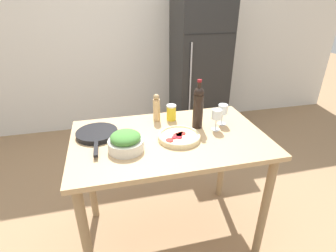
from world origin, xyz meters
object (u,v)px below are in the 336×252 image
wine_glass_near (217,115)px  salad_bowl (126,142)px  pepper_mill (157,108)px  homemade_pizza (179,137)px  wine_bottle (198,106)px  cast_iron_skillet (97,133)px  wine_glass_far (223,110)px  salt_canister (171,112)px  refrigerator (199,63)px

wine_glass_near → salad_bowl: wine_glass_near is taller
pepper_mill → homemade_pizza: pepper_mill is taller
wine_bottle → cast_iron_skillet: bearing=177.3°
salad_bowl → wine_glass_far: bearing=15.5°
salad_bowl → pepper_mill: bearing=54.5°
salad_bowl → salt_canister: salad_bowl is taller
refrigerator → salad_bowl: size_ratio=8.68×
homemade_pizza → salad_bowl: bearing=-171.0°
refrigerator → salt_canister: (-0.76, -1.50, 0.02)m
refrigerator → homemade_pizza: size_ratio=6.72×
refrigerator → wine_bottle: bearing=-110.1°
wine_glass_far → salt_canister: size_ratio=1.28×
pepper_mill → salt_canister: bearing=-8.0°
salad_bowl → refrigerator: bearing=58.8°
pepper_mill → salad_bowl: pepper_mill is taller
refrigerator → salad_bowl: (-1.12, -1.85, 0.02)m
refrigerator → wine_glass_near: 1.80m
salt_canister → homemade_pizza: bearing=-94.5°
wine_glass_near → wine_glass_far: same height
salt_canister → wine_glass_far: bearing=-24.8°
wine_bottle → homemade_pizza: 0.26m
refrigerator → salad_bowl: refrigerator is taller
pepper_mill → cast_iron_skillet: bearing=-161.9°
pepper_mill → cast_iron_skillet: 0.46m
wine_bottle → homemade_pizza: (-0.17, -0.14, -0.14)m
wine_glass_far → salt_canister: (-0.33, 0.15, -0.05)m
salad_bowl → homemade_pizza: 0.35m
refrigerator → wine_glass_far: bearing=-104.3°
wine_bottle → salad_bowl: wine_bottle is taller
refrigerator → wine_bottle: refrigerator is taller
refrigerator → homemade_pizza: refrigerator is taller
homemade_pizza → pepper_mill: bearing=105.1°
refrigerator → pepper_mill: size_ratio=8.97×
wine_glass_far → wine_glass_near: bearing=-137.2°
pepper_mill → salt_canister: 0.12m
homemade_pizza → cast_iron_skillet: (-0.51, 0.17, -0.00)m
refrigerator → wine_glass_far: refrigerator is taller
pepper_mill → cast_iron_skillet: (-0.43, -0.14, -0.08)m
wine_glass_far → pepper_mill: size_ratio=0.73×
pepper_mill → salt_canister: pepper_mill is taller
wine_glass_far → salad_bowl: 0.73m
wine_glass_far → wine_bottle: bearing=-179.0°
wine_glass_near → wine_glass_far: size_ratio=1.00×
wine_glass_near → cast_iron_skillet: wine_glass_near is taller
wine_glass_near → homemade_pizza: bearing=-166.2°
pepper_mill → salt_canister: size_ratio=1.76×
refrigerator → salt_canister: refrigerator is taller
refrigerator → wine_glass_near: bearing=-106.1°
pepper_mill → refrigerator: bearing=59.9°
refrigerator → wine_glass_near: (-0.50, -1.73, 0.07)m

